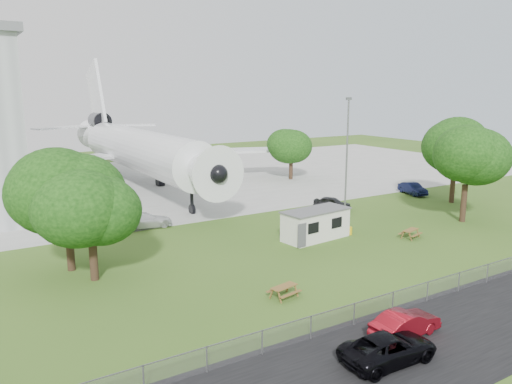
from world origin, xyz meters
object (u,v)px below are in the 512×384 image
picnic_west (284,297)px  airliner (136,148)px  car_centre_sedan (405,324)px  picnic_east (410,238)px  site_cabin (316,224)px

picnic_west → airliner: bearing=72.7°
picnic_west → car_centre_sedan: bearing=-82.5°
airliner → car_centre_sedan: size_ratio=11.41×
picnic_east → car_centre_sedan: 18.77m
site_cabin → airliner: bearing=99.8°
site_cabin → picnic_east: (7.23, -4.22, -1.31)m
site_cabin → car_centre_sedan: site_cabin is taller
picnic_east → car_centre_sedan: size_ratio=0.43×
picnic_west → car_centre_sedan: size_ratio=0.43×
airliner → picnic_east: (12.67, -35.51, -5.27)m
car_centre_sedan → picnic_east: bearing=-51.5°
airliner → picnic_west: airliner is taller
site_cabin → car_centre_sedan: (-7.01, -16.43, -0.62)m
airliner → car_centre_sedan: 47.96m
picnic_west → picnic_east: same height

